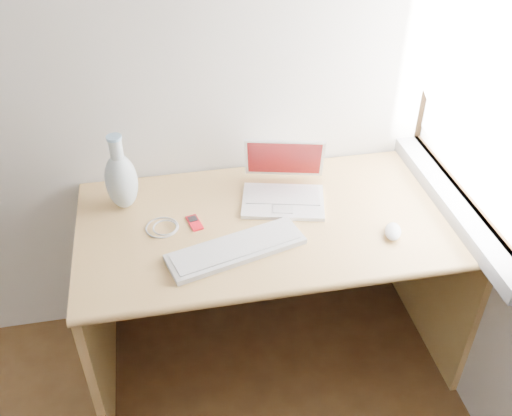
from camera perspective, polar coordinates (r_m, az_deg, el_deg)
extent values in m
cube|color=silver|center=(2.02, 23.65, 12.59)|extent=(0.01, 0.90, 1.00)
cube|color=gray|center=(2.24, 19.15, 0.33)|extent=(0.10, 0.96, 0.06)
cube|color=white|center=(1.97, 21.96, 13.38)|extent=(0.02, 0.84, 0.92)
cube|color=tan|center=(2.11, 2.01, -1.34)|extent=(1.45, 0.72, 0.03)
cube|color=tan|center=(2.36, -15.55, -10.60)|extent=(0.03, 0.68, 0.73)
cube|color=tan|center=(2.58, 17.47, -6.08)|extent=(0.03, 0.68, 0.73)
cube|color=tan|center=(2.54, 0.20, -1.17)|extent=(1.38, 0.03, 0.49)
cube|color=white|center=(2.17, 2.72, 0.66)|extent=(0.35, 0.28, 0.01)
cube|color=white|center=(2.16, 2.73, 0.86)|extent=(0.30, 0.18, 0.00)
cube|color=white|center=(2.20, 2.17, 4.49)|extent=(0.32, 0.15, 0.20)
cube|color=maroon|center=(2.20, 2.17, 4.49)|extent=(0.29, 0.13, 0.17)
cube|color=silver|center=(1.95, -1.99, -4.13)|extent=(0.50, 0.27, 0.02)
cube|color=white|center=(1.94, -2.00, -3.86)|extent=(0.46, 0.22, 0.00)
ellipsoid|color=white|center=(2.07, 13.54, -2.29)|extent=(0.09, 0.11, 0.03)
cube|color=red|center=(2.08, -6.16, -1.48)|extent=(0.06, 0.10, 0.01)
cube|color=black|center=(2.08, -6.17, -1.38)|extent=(0.04, 0.04, 0.00)
torus|color=silver|center=(2.08, -9.37, -1.93)|extent=(0.14, 0.14, 0.01)
cube|color=silver|center=(1.96, -4.75, -4.41)|extent=(0.06, 0.08, 0.01)
ellipsoid|color=silver|center=(2.15, -13.30, 2.59)|extent=(0.12, 0.12, 0.22)
cylinder|color=silver|center=(2.07, -13.84, 5.76)|extent=(0.05, 0.05, 0.09)
cylinder|color=#9CCFFA|center=(2.05, -14.03, 6.85)|extent=(0.05, 0.05, 0.01)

